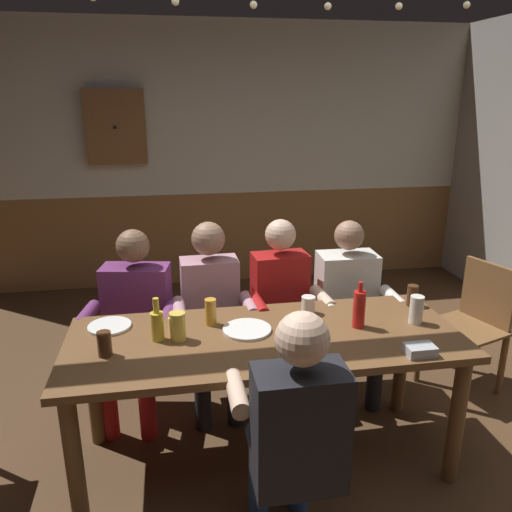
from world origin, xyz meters
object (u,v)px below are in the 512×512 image
at_px(table_candle, 172,325).
at_px(bottle_1, 359,309).
at_px(pint_glass_0, 211,312).
at_px(person_0, 135,317).
at_px(pint_glass_5, 412,295).
at_px(condiment_caddy, 420,350).
at_px(wall_dart_cabinet, 116,127).
at_px(chair_empty_near_right, 473,323).
at_px(pint_glass_1, 178,326).
at_px(person_3, 349,301).
at_px(plate_1, 247,330).
at_px(bottle_0, 157,324).
at_px(person_1, 212,309).
at_px(pint_glass_3, 416,310).
at_px(person_2, 283,305).
at_px(pint_glass_2, 308,305).
at_px(person_4, 295,428).
at_px(pint_glass_4, 104,344).
at_px(dining_table, 265,354).
at_px(plate_0, 110,326).

height_order(table_candle, bottle_1, bottle_1).
xyz_separation_m(table_candle, pint_glass_0, (0.21, 0.06, 0.03)).
relative_size(person_0, pint_glass_5, 9.40).
relative_size(condiment_caddy, wall_dart_cabinet, 0.20).
height_order(chair_empty_near_right, pint_glass_1, pint_glass_1).
bearing_deg(person_3, pint_glass_1, 29.15).
bearing_deg(plate_1, wall_dart_cabinet, 106.99).
xyz_separation_m(plate_1, pint_glass_5, (1.01, 0.17, 0.06)).
distance_m(bottle_0, bottle_1, 1.06).
xyz_separation_m(person_1, table_candle, (-0.25, -0.49, 0.15)).
relative_size(bottle_1, pint_glass_5, 2.04).
bearing_deg(pint_glass_3, person_3, 103.50).
relative_size(person_2, bottle_1, 4.71).
bearing_deg(pint_glass_0, person_0, 135.31).
height_order(person_2, pint_glass_2, person_2).
xyz_separation_m(chair_empty_near_right, wall_dart_cabinet, (-2.47, 2.31, 1.18)).
bearing_deg(bottle_0, condiment_caddy, -16.82).
relative_size(condiment_caddy, bottle_0, 0.62).
bearing_deg(person_1, bottle_0, 58.78).
distance_m(pint_glass_2, pint_glass_3, 0.59).
bearing_deg(person_4, pint_glass_1, 123.84).
height_order(chair_empty_near_right, wall_dart_cabinet, wall_dart_cabinet).
bearing_deg(table_candle, pint_glass_4, -148.32).
distance_m(dining_table, plate_0, 0.85).
relative_size(person_0, plate_0, 5.17).
distance_m(person_3, plate_1, 0.96).
xyz_separation_m(chair_empty_near_right, pint_glass_0, (-1.81, -0.33, 0.37)).
height_order(person_0, chair_empty_near_right, person_0).
distance_m(dining_table, pint_glass_2, 0.41).
distance_m(person_2, bottle_1, 0.69).
distance_m(person_3, pint_glass_2, 0.58).
bearing_deg(pint_glass_3, pint_glass_5, 68.32).
bearing_deg(table_candle, plate_0, 161.23).
bearing_deg(person_0, person_2, -169.36).
bearing_deg(pint_glass_5, person_4, -136.90).
relative_size(chair_empty_near_right, condiment_caddy, 6.29).
bearing_deg(plate_1, pint_glass_0, 148.07).
bearing_deg(table_candle, dining_table, -14.86).
distance_m(person_4, pint_glass_3, 1.07).
xyz_separation_m(person_4, pint_glass_5, (0.92, 0.87, 0.17)).
distance_m(pint_glass_2, wall_dart_cabinet, 2.98).
height_order(dining_table, person_0, person_0).
xyz_separation_m(person_4, pint_glass_2, (0.29, 0.86, 0.15)).
bearing_deg(person_2, pint_glass_1, 36.40).
bearing_deg(pint_glass_0, pint_glass_1, -139.94).
distance_m(table_candle, wall_dart_cabinet, 2.86).
height_order(person_1, wall_dart_cabinet, wall_dart_cabinet).
bearing_deg(plate_0, pint_glass_4, -87.91).
bearing_deg(condiment_caddy, person_4, -156.28).
xyz_separation_m(dining_table, person_2, (0.24, 0.62, -0.01)).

